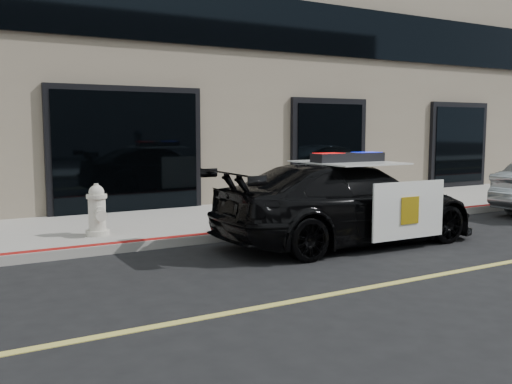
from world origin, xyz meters
TOP-DOWN VIEW (x-y plane):
  - ground at (0.00, 0.00)m, footprint 120.00×120.00m
  - sidewalk_n at (0.00, 5.25)m, footprint 60.00×3.50m
  - police_car at (1.36, 2.30)m, footprint 2.27×4.83m
  - fire_hydrant at (-2.35, 4.38)m, footprint 0.40×0.56m

SIDE VIEW (x-z plane):
  - ground at x=0.00m, z-range 0.00..0.00m
  - sidewalk_n at x=0.00m, z-range 0.00..0.15m
  - fire_hydrant at x=-2.35m, z-range 0.12..1.01m
  - police_car at x=1.36m, z-range -0.08..1.48m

